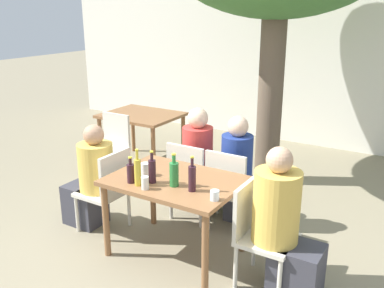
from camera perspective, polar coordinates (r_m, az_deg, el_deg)
ground_plane at (r=4.24m, az=-2.17°, el=-14.24°), size 30.00×30.00×0.00m
cafe_building_wall at (r=7.35m, az=15.58°, el=10.60°), size 10.00×0.08×2.80m
dining_table_front at (r=3.92m, az=-2.29°, el=-6.00°), size 1.18×0.85×0.76m
dining_table_back at (r=6.29m, az=-6.73°, el=3.11°), size 1.08×0.87×0.76m
patio_chair_0 at (r=4.46m, az=-11.13°, el=-5.65°), size 0.44×0.44×0.88m
patio_chair_1 at (r=3.66m, az=8.75°, el=-11.06°), size 0.44×0.44×0.88m
patio_chair_2 at (r=4.62m, az=-0.19°, el=-4.47°), size 0.44×0.44×0.88m
patio_chair_3 at (r=4.41m, az=5.06°, el=-5.66°), size 0.44×0.44×0.88m
patio_chair_4 at (r=5.84m, az=-10.68°, el=0.09°), size 0.44×0.44×0.88m
person_seated_0 at (r=4.61m, az=-13.32°, el=-4.87°), size 0.58×0.36×1.13m
person_seated_1 at (r=3.56m, az=12.19°, el=-10.96°), size 0.59×0.38×1.23m
person_seated_2 at (r=4.78m, az=1.24°, el=-2.93°), size 0.33×0.57×1.23m
person_seated_3 at (r=4.59m, az=6.37°, el=-4.16°), size 0.33×0.56×1.21m
green_bottle_0 at (r=3.70m, az=-2.41°, el=-3.94°), size 0.08×0.08×0.30m
oil_cruet_1 at (r=3.73m, az=-7.26°, el=-3.65°), size 0.06×0.06×0.33m
wine_bottle_2 at (r=3.78m, az=-5.33°, el=-3.53°), size 0.07×0.07×0.29m
wine_bottle_3 at (r=3.81m, az=-8.17°, el=-3.80°), size 0.07×0.07×0.24m
wine_bottle_4 at (r=3.59m, az=0.02°, el=-4.51°), size 0.07×0.07×0.31m
drinking_glass_0 at (r=3.97m, az=-6.22°, el=-3.36°), size 0.08×0.08×0.12m
drinking_glass_1 at (r=3.67m, az=-6.28°, el=-5.18°), size 0.07×0.07×0.11m
drinking_glass_2 at (r=3.46m, az=3.05°, el=-6.85°), size 0.07×0.07×0.08m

